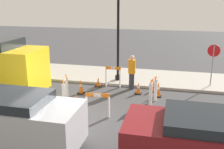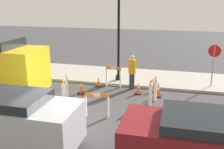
# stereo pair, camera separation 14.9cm
# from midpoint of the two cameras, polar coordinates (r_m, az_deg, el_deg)

# --- Properties ---
(ground_plane) EXTENTS (60.00, 60.00, 0.00)m
(ground_plane) POSITION_cam_midpoint_polar(r_m,az_deg,el_deg) (9.97, -11.38, -10.16)
(ground_plane) COLOR #424244
(sidewalk_slab) EXTENTS (18.00, 3.30, 0.12)m
(sidewalk_slab) POSITION_cam_midpoint_polar(r_m,az_deg,el_deg) (15.36, -1.92, -0.08)
(sidewalk_slab) COLOR #ADA89E
(sidewalk_slab) RESTS_ON ground_plane
(streetlamp_post) EXTENTS (0.44, 0.44, 6.43)m
(streetlamp_post) POSITION_cam_midpoint_polar(r_m,az_deg,el_deg) (13.62, 1.06, 15.40)
(streetlamp_post) COLOR black
(streetlamp_post) RESTS_ON sidewalk_slab
(stop_sign) EXTENTS (0.59, 0.13, 2.10)m
(stop_sign) POSITION_cam_midpoint_polar(r_m,az_deg,el_deg) (13.84, 20.85, 3.28)
(stop_sign) COLOR gray
(stop_sign) RESTS_ON sidewalk_slab
(barricade_0) EXTENTS (0.79, 0.13, 1.07)m
(barricade_0) POSITION_cam_midpoint_polar(r_m,az_deg,el_deg) (13.32, -0.05, -0.36)
(barricade_0) COLOR white
(barricade_0) RESTS_ON ground_plane
(barricade_1) EXTENTS (0.39, 0.99, 1.10)m
(barricade_1) POSITION_cam_midpoint_polar(r_m,az_deg,el_deg) (11.65, -10.53, -2.93)
(barricade_1) COLOR white
(barricade_1) RESTS_ON ground_plane
(barricade_2) EXTENTS (0.93, 0.24, 0.97)m
(barricade_2) POSITION_cam_midpoint_polar(r_m,az_deg,el_deg) (9.99, -3.58, -6.44)
(barricade_2) COLOR white
(barricade_2) RESTS_ON ground_plane
(barricade_3) EXTENTS (0.30, 0.74, 1.15)m
(barricade_3) POSITION_cam_midpoint_polar(r_m,az_deg,el_deg) (11.35, 8.59, -3.39)
(barricade_3) COLOR white
(barricade_3) RESTS_ON ground_plane
(traffic_cone_0) EXTENTS (0.30, 0.30, 0.54)m
(traffic_cone_0) POSITION_cam_midpoint_polar(r_m,az_deg,el_deg) (12.89, 8.69, -2.59)
(traffic_cone_0) COLOR black
(traffic_cone_0) RESTS_ON ground_plane
(traffic_cone_1) EXTENTS (0.30, 0.30, 0.59)m
(traffic_cone_1) POSITION_cam_midpoint_polar(r_m,az_deg,el_deg) (11.07, -8.23, -5.64)
(traffic_cone_1) COLOR black
(traffic_cone_1) RESTS_ON ground_plane
(traffic_cone_2) EXTENTS (0.30, 0.30, 0.49)m
(traffic_cone_2) POSITION_cam_midpoint_polar(r_m,az_deg,el_deg) (13.51, -3.31, -1.64)
(traffic_cone_2) COLOR black
(traffic_cone_2) RESTS_ON ground_plane
(traffic_cone_3) EXTENTS (0.30, 0.30, 0.70)m
(traffic_cone_3) POSITION_cam_midpoint_polar(r_m,az_deg,el_deg) (12.56, -7.13, -2.65)
(traffic_cone_3) COLOR black
(traffic_cone_3) RESTS_ON ground_plane
(traffic_cone_4) EXTENTS (0.30, 0.30, 0.73)m
(traffic_cone_4) POSITION_cam_midpoint_polar(r_m,az_deg,el_deg) (12.24, 9.71, -3.20)
(traffic_cone_4) COLOR black
(traffic_cone_4) RESTS_ON ground_plane
(traffic_cone_5) EXTENTS (0.30, 0.30, 0.57)m
(traffic_cone_5) POSITION_cam_midpoint_polar(r_m,az_deg,el_deg) (12.49, 5.42, -3.01)
(traffic_cone_5) COLOR black
(traffic_cone_5) RESTS_ON ground_plane
(person_worker) EXTENTS (0.49, 0.49, 1.73)m
(person_worker) POSITION_cam_midpoint_polar(r_m,az_deg,el_deg) (12.94, 4.00, 0.74)
(person_worker) COLOR #33333D
(person_worker) RESTS_ON ground_plane
(parked_car_1) EXTENTS (4.30, 1.85, 1.77)m
(parked_car_1) POSITION_cam_midpoint_polar(r_m,az_deg,el_deg) (8.36, -22.01, -8.96)
(parked_car_1) COLOR #B7BABF
(parked_car_1) RESTS_ON ground_plane
(parked_car_2) EXTENTS (4.38, 1.96, 1.71)m
(parked_car_2) POSITION_cam_midpoint_polar(r_m,az_deg,el_deg) (7.05, 20.57, -13.89)
(parked_car_2) COLOR maroon
(parked_car_2) RESTS_ON ground_plane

